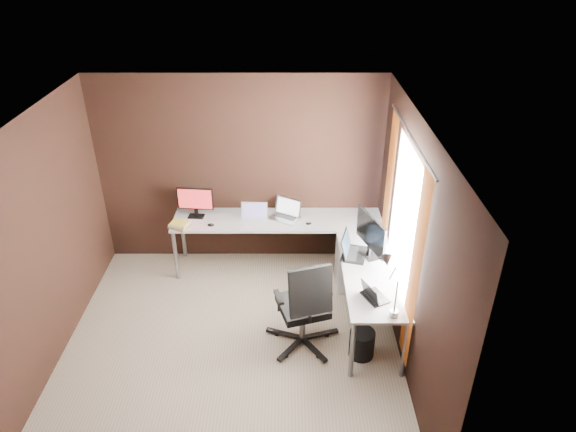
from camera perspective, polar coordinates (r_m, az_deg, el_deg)
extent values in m
cube|color=#C7B29A|center=(5.77, -6.24, -14.21)|extent=(3.60, 3.60, 0.00)
cube|color=white|center=(4.43, -8.01, 9.81)|extent=(3.60, 3.60, 0.00)
cube|color=black|center=(6.56, -5.34, 4.90)|extent=(3.60, 0.00, 2.50)
cube|color=black|center=(3.64, -10.21, -19.59)|extent=(3.60, 0.00, 2.50)
cube|color=black|center=(5.51, -25.98, -3.44)|extent=(0.00, 3.60, 2.50)
cube|color=black|center=(5.10, 13.55, -3.72)|extent=(0.00, 3.60, 2.50)
cube|color=white|center=(5.28, 12.90, 0.18)|extent=(0.00, 1.00, 1.30)
cube|color=#C04C16|center=(4.78, 13.88, -6.19)|extent=(0.01, 0.35, 2.00)
cube|color=#C04C16|center=(5.99, 10.99, 1.93)|extent=(0.01, 0.35, 2.00)
cylinder|color=slate|center=(4.93, 13.55, 8.61)|extent=(0.02, 1.90, 0.02)
cube|color=white|center=(6.51, -1.18, -0.46)|extent=(2.65, 0.60, 0.03)
cube|color=white|center=(5.64, 9.15, -6.21)|extent=(0.60, 1.65, 0.03)
cylinder|color=slate|center=(6.64, -12.37, -4.31)|extent=(0.05, 0.05, 0.70)
cylinder|color=slate|center=(7.07, -11.59, -1.95)|extent=(0.05, 0.05, 0.70)
cylinder|color=slate|center=(5.24, 7.15, -14.54)|extent=(0.05, 0.05, 0.70)
cylinder|color=slate|center=(5.33, 12.89, -14.30)|extent=(0.05, 0.05, 0.70)
cylinder|color=slate|center=(7.02, 9.45, -1.97)|extent=(0.05, 0.05, 0.70)
cube|color=white|center=(6.49, 7.30, -5.18)|extent=(0.42, 0.50, 0.60)
cube|color=black|center=(6.66, -10.14, -0.03)|extent=(0.21, 0.15, 0.01)
cube|color=black|center=(6.65, -10.14, 0.45)|extent=(0.05, 0.03, 0.09)
cube|color=black|center=(6.56, -10.28, 1.92)|extent=(0.46, 0.07, 0.29)
cube|color=red|center=(6.54, -10.32, 1.86)|extent=(0.42, 0.04, 0.26)
cube|color=black|center=(5.88, 9.13, -4.30)|extent=(0.22, 0.27, 0.01)
cube|color=black|center=(5.84, 9.00, -3.84)|extent=(0.05, 0.06, 0.11)
cube|color=black|center=(5.70, 9.19, -1.79)|extent=(0.23, 0.59, 0.38)
cube|color=blue|center=(5.71, 9.33, -1.76)|extent=(0.20, 0.55, 0.35)
cube|color=white|center=(6.46, -3.83, -0.58)|extent=(0.34, 0.25, 0.02)
cube|color=white|center=(6.48, -3.78, 0.65)|extent=(0.33, 0.08, 0.21)
cube|color=slate|center=(6.47, -3.78, 0.63)|extent=(0.29, 0.06, 0.18)
cube|color=silver|center=(6.52, -0.39, -0.21)|extent=(0.44, 0.39, 0.02)
cube|color=silver|center=(6.53, 0.02, 1.06)|extent=(0.35, 0.23, 0.22)
cube|color=white|center=(6.53, -0.01, 1.04)|extent=(0.30, 0.20, 0.19)
cube|color=black|center=(5.86, 7.34, -4.23)|extent=(0.35, 0.43, 0.02)
cube|color=black|center=(5.80, 6.44, -3.08)|extent=(0.16, 0.38, 0.23)
cube|color=#19293A|center=(5.80, 6.50, -3.09)|extent=(0.14, 0.33, 0.20)
cube|color=black|center=(5.27, 9.65, -8.87)|extent=(0.29, 0.33, 0.02)
cube|color=black|center=(5.18, 9.06, -8.31)|extent=(0.17, 0.27, 0.17)
cube|color=#BF4D59|center=(5.18, 9.12, -8.29)|extent=(0.14, 0.24, 0.15)
cube|color=#A57459|center=(6.47, -11.95, -1.14)|extent=(0.29, 0.26, 0.02)
cube|color=#E5E947|center=(6.46, -11.97, -0.98)|extent=(0.26, 0.23, 0.02)
cube|color=silver|center=(6.45, -11.99, -0.84)|extent=(0.26, 0.23, 0.02)
cube|color=#E5E947|center=(6.44, -12.00, -0.72)|extent=(0.23, 0.20, 0.01)
ellipsoid|color=black|center=(6.42, -8.57, -0.98)|extent=(0.10, 0.09, 0.04)
ellipsoid|color=black|center=(6.38, 2.31, -0.85)|extent=(0.07, 0.05, 0.03)
cylinder|color=slate|center=(5.07, 11.67, -10.54)|extent=(0.09, 0.09, 0.07)
cylinder|color=slate|center=(4.94, 11.91, -8.70)|extent=(0.02, 0.02, 0.35)
cylinder|color=slate|center=(4.81, 11.56, -6.26)|extent=(0.02, 0.19, 0.26)
cone|color=slate|center=(4.81, 10.93, -4.94)|extent=(0.11, 0.14, 0.14)
cylinder|color=slate|center=(5.63, 1.61, -11.77)|extent=(0.06, 0.06, 0.40)
cube|color=black|center=(5.48, 1.64, -9.97)|extent=(0.60, 0.60, 0.08)
cube|color=black|center=(5.08, 2.52, -8.37)|extent=(0.46, 0.25, 0.52)
cylinder|color=black|center=(5.60, 8.19, -13.85)|extent=(0.30, 0.30, 0.31)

